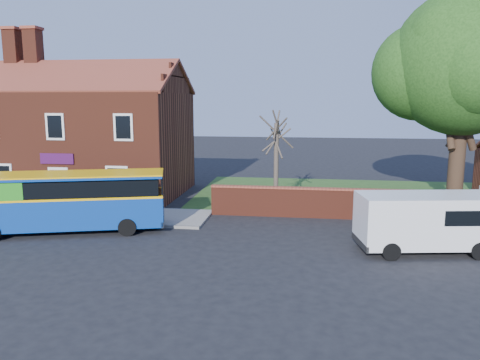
# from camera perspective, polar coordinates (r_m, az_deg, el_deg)

# --- Properties ---
(ground) EXTENTS (120.00, 120.00, 0.00)m
(ground) POSITION_cam_1_polar(r_m,az_deg,el_deg) (19.42, -13.49, -8.81)
(ground) COLOR black
(ground) RESTS_ON ground
(pavement) EXTENTS (18.00, 3.50, 0.12)m
(pavement) POSITION_cam_1_polar(r_m,az_deg,el_deg) (27.42, -22.79, -3.72)
(pavement) COLOR gray
(pavement) RESTS_ON ground
(kerb) EXTENTS (18.00, 0.15, 0.14)m
(kerb) POSITION_cam_1_polar(r_m,az_deg,el_deg) (25.98, -24.76, -4.56)
(kerb) COLOR slate
(kerb) RESTS_ON ground
(grass_strip) EXTENTS (26.00, 12.00, 0.04)m
(grass_strip) POSITION_cam_1_polar(r_m,az_deg,el_deg) (31.28, 19.08, -1.97)
(grass_strip) COLOR #426B28
(grass_strip) RESTS_ON ground
(shop_building) EXTENTS (12.30, 8.13, 10.50)m
(shop_building) POSITION_cam_1_polar(r_m,az_deg,el_deg) (31.92, -17.97, 4.48)
(shop_building) COLOR maroon
(shop_building) RESTS_ON ground
(boundary_wall) EXTENTS (22.00, 0.38, 1.60)m
(boundary_wall) POSITION_cam_1_polar(r_m,az_deg,el_deg) (25.39, 21.71, -2.94)
(boundary_wall) COLOR maroon
(boundary_wall) RESTS_ON ground
(bus) EXTENTS (9.33, 4.77, 2.76)m
(bus) POSITION_cam_1_polar(r_m,az_deg,el_deg) (23.11, -21.33, -2.19)
(bus) COLOR #0D3C99
(bus) RESTS_ON ground
(van_near) EXTENTS (5.65, 3.01, 2.36)m
(van_near) POSITION_cam_1_polar(r_m,az_deg,el_deg) (20.28, 21.78, -4.57)
(van_near) COLOR white
(van_near) RESTS_ON ground
(large_tree) EXTENTS (9.72, 7.69, 11.86)m
(large_tree) POSITION_cam_1_polar(r_m,az_deg,el_deg) (28.33, 25.71, 12.21)
(large_tree) COLOR black
(large_tree) RESTS_ON ground
(bare_tree) EXTENTS (1.97, 2.34, 5.25)m
(bare_tree) POSITION_cam_1_polar(r_m,az_deg,el_deg) (26.61, 4.44, 2.40)
(bare_tree) COLOR #4C4238
(bare_tree) RESTS_ON ground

